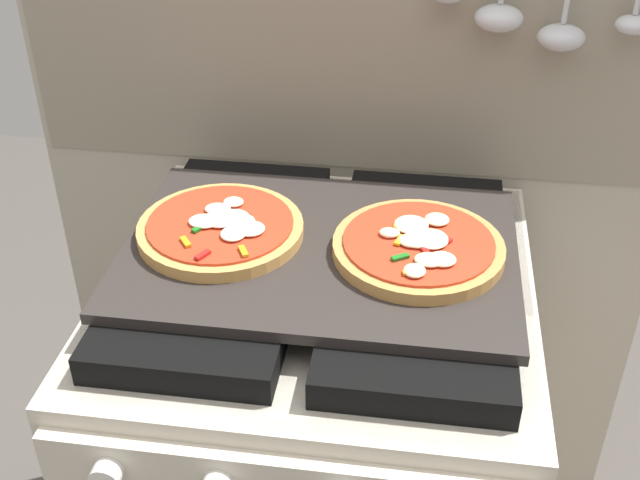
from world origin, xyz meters
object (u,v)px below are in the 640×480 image
at_px(baking_tray, 320,251).
at_px(pizza_right, 419,248).
at_px(pizza_left, 221,228).
at_px(stove, 320,474).

xyz_separation_m(baking_tray, pizza_right, (0.13, -0.00, 0.02)).
distance_m(baking_tray, pizza_left, 0.14).
relative_size(stove, baking_tray, 1.67).
distance_m(stove, baking_tray, 0.46).
distance_m(stove, pizza_right, 0.50).
relative_size(stove, pizza_right, 3.87).
height_order(baking_tray, pizza_right, pizza_right).
bearing_deg(baking_tray, stove, -90.00).
bearing_deg(pizza_left, stove, -3.71).
bearing_deg(pizza_right, baking_tray, 178.40).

